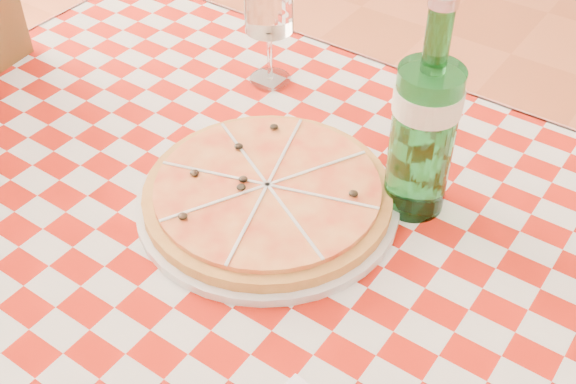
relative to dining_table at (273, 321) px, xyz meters
name	(u,v)px	position (x,y,z in m)	size (l,w,h in m)	color
dining_table	(273,321)	(0.00, 0.00, 0.00)	(1.20, 0.80, 0.75)	brown
tablecloth	(272,270)	(0.00, 0.00, 0.09)	(1.30, 0.90, 0.01)	#9A1409
pizza_plate	(268,193)	(-0.06, 0.08, 0.12)	(0.32, 0.32, 0.04)	#C08640
water_bottle	(426,110)	(0.08, 0.19, 0.24)	(0.08, 0.08, 0.28)	#196527
wine_glass	(269,27)	(-0.23, 0.31, 0.19)	(0.07, 0.07, 0.18)	silver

